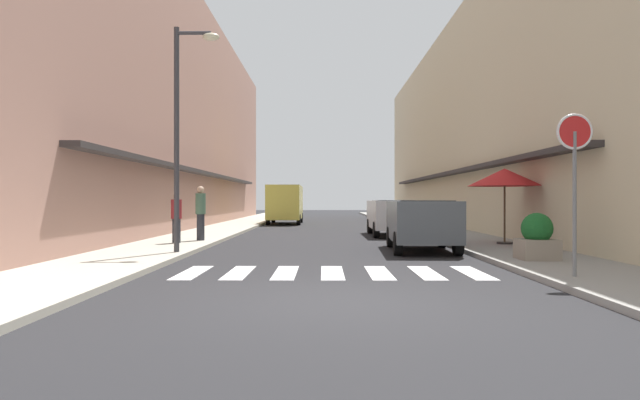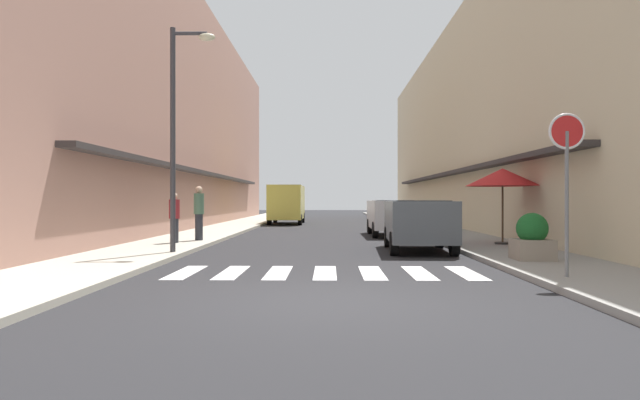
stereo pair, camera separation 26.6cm
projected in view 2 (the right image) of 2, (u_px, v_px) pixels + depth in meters
ground_plane at (327, 230)px, 27.40m from camera, size 105.24×105.24×0.00m
sidewalk_left at (225, 229)px, 27.48m from camera, size 2.63×66.97×0.12m
sidewalk_right at (431, 229)px, 27.32m from camera, size 2.63×66.97×0.12m
building_row_left at (156, 114)px, 28.93m from camera, size 5.50×45.05×11.80m
building_row_right at (500, 124)px, 28.64m from camera, size 5.50×45.05×10.76m
crosswalk at (325, 273)px, 11.39m from camera, size 6.15×2.20×0.01m
parked_car_near at (419, 219)px, 16.18m from camera, size 1.95×4.01×1.47m
parked_car_mid at (392, 213)px, 23.13m from camera, size 1.82×4.47×1.47m
delivery_van at (287, 201)px, 34.49m from camera, size 2.02×5.40×2.37m
round_street_sign at (567, 151)px, 9.96m from camera, size 0.65×0.07×2.91m
street_lamp at (179, 116)px, 14.72m from camera, size 1.19×0.28×5.89m
cafe_umbrella at (503, 178)px, 17.34m from camera, size 2.26×2.26×2.34m
planter_corner at (532, 238)px, 12.81m from camera, size 0.83×0.83×1.07m
pedestrian_walking_near at (199, 212)px, 18.95m from camera, size 0.34×0.34×1.83m
pedestrian_walking_far at (174, 217)px, 17.82m from camera, size 0.34×0.34×1.59m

